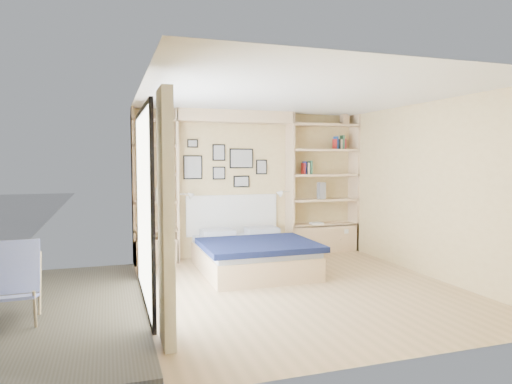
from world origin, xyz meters
name	(u,v)px	position (x,y,z in m)	size (l,w,h in m)	color
ground	(300,288)	(0.00, 0.00, 0.00)	(4.50, 4.50, 0.00)	tan
room_shell	(240,198)	(-0.39, 1.52, 1.08)	(4.50, 4.50, 4.50)	#D6BB7D
bed	(252,253)	(-0.32, 1.11, 0.27)	(1.62, 2.13, 1.07)	#DAB98B
photo_gallery	(224,164)	(-0.45, 2.22, 1.60)	(1.48, 0.02, 0.82)	black
reading_lamps	(237,194)	(-0.30, 2.00, 1.10)	(1.92, 0.12, 0.15)	silver
shelf_decor	(311,159)	(1.10, 2.07, 1.69)	(3.57, 0.23, 2.03)	#A51E1E
deck_chair	(13,283)	(-3.32, -0.19, 0.39)	(0.53, 0.84, 0.83)	tan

